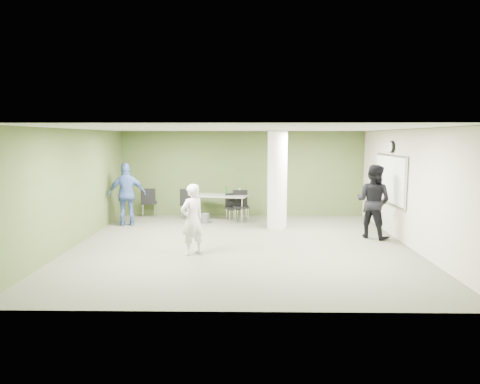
{
  "coord_description": "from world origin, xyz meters",
  "views": [
    {
      "loc": [
        0.13,
        -10.12,
        2.59
      ],
      "look_at": [
        -0.05,
        1.0,
        1.17
      ],
      "focal_mm": 32.0,
      "sensor_mm": 36.0,
      "label": 1
    }
  ],
  "objects_px": {
    "man_black": "(373,201)",
    "man_blue": "(127,194)",
    "chair_back_left": "(149,200)",
    "folding_table": "(221,196)",
    "woman_white": "(192,219)"
  },
  "relations": [
    {
      "from": "woman_white",
      "to": "man_blue",
      "type": "height_order",
      "value": "man_blue"
    },
    {
      "from": "chair_back_left",
      "to": "woman_white",
      "type": "height_order",
      "value": "woman_white"
    },
    {
      "from": "folding_table",
      "to": "man_black",
      "type": "height_order",
      "value": "man_black"
    },
    {
      "from": "folding_table",
      "to": "man_blue",
      "type": "height_order",
      "value": "man_blue"
    },
    {
      "from": "woman_white",
      "to": "man_black",
      "type": "relative_size",
      "value": 0.83
    },
    {
      "from": "chair_back_left",
      "to": "man_black",
      "type": "bearing_deg",
      "value": 149.22
    },
    {
      "from": "man_black",
      "to": "man_blue",
      "type": "xyz_separation_m",
      "value": [
        -6.8,
        1.46,
        -0.03
      ]
    },
    {
      "from": "folding_table",
      "to": "chair_back_left",
      "type": "height_order",
      "value": "folding_table"
    },
    {
      "from": "man_black",
      "to": "man_blue",
      "type": "relative_size",
      "value": 1.03
    },
    {
      "from": "folding_table",
      "to": "woman_white",
      "type": "xyz_separation_m",
      "value": [
        -0.38,
        -3.98,
        0.03
      ]
    },
    {
      "from": "chair_back_left",
      "to": "man_black",
      "type": "relative_size",
      "value": 0.51
    },
    {
      "from": "folding_table",
      "to": "woman_white",
      "type": "relative_size",
      "value": 1.15
    },
    {
      "from": "woman_white",
      "to": "man_black",
      "type": "xyz_separation_m",
      "value": [
        4.47,
        1.68,
        0.16
      ]
    },
    {
      "from": "folding_table",
      "to": "man_blue",
      "type": "distance_m",
      "value": 2.84
    },
    {
      "from": "chair_back_left",
      "to": "man_blue",
      "type": "height_order",
      "value": "man_blue"
    }
  ]
}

